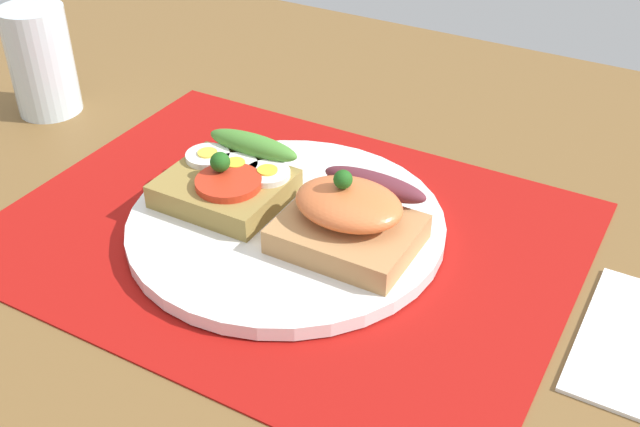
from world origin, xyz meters
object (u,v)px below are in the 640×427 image
sandwich_egg_tomato (229,180)px  sandwich_salmon (351,216)px  drinking_glass (41,61)px  plate (286,224)px

sandwich_egg_tomato → sandwich_salmon: (11.15, -0.46, 0.59)cm
sandwich_egg_tomato → sandwich_salmon: 11.18cm
drinking_glass → sandwich_salmon: bearing=-9.7°
sandwich_salmon → plate: bearing=-179.7°
sandwich_egg_tomato → drinking_glass: 26.71cm
plate → drinking_glass: (-31.55, 6.36, 4.43)cm
sandwich_salmon → sandwich_egg_tomato: bearing=177.7°
sandwich_egg_tomato → sandwich_salmon: bearing=-2.3°
plate → drinking_glass: bearing=168.6°
plate → sandwich_salmon: bearing=0.3°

